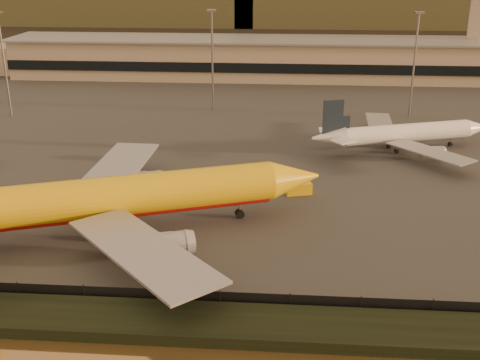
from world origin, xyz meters
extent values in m
plane|color=black|center=(0.00, 0.00, 0.00)|extent=(900.00, 900.00, 0.00)
cube|color=black|center=(0.00, -17.00, 0.70)|extent=(320.00, 7.00, 1.40)
cube|color=#2D2D2D|center=(0.00, 95.00, 0.10)|extent=(320.00, 220.00, 0.20)
cube|color=black|center=(0.00, -13.00, 1.30)|extent=(300.00, 0.05, 2.20)
cube|color=tan|center=(0.00, 125.00, 6.20)|extent=(160.00, 22.00, 12.00)
cube|color=black|center=(0.00, 113.80, 5.20)|extent=(160.00, 0.60, 3.00)
cube|color=gray|center=(0.00, 125.00, 12.50)|extent=(164.00, 24.00, 0.60)
cylinder|color=tan|center=(70.00, 131.00, 15.20)|extent=(6.40, 6.40, 30.00)
cylinder|color=slate|center=(-60.00, 70.00, 12.70)|extent=(0.50, 0.50, 25.00)
cylinder|color=slate|center=(-10.00, 80.00, 12.70)|extent=(0.50, 0.50, 25.00)
cube|color=slate|center=(-10.00, 80.00, 25.40)|extent=(2.20, 2.20, 0.40)
cylinder|color=slate|center=(40.00, 78.00, 12.70)|extent=(0.50, 0.50, 25.00)
cube|color=slate|center=(40.00, 78.00, 25.40)|extent=(2.20, 2.20, 0.40)
cylinder|color=#E2AD0B|center=(-12.46, 7.06, 5.84)|extent=(40.61, 19.97, 5.94)
cylinder|color=red|center=(-12.46, 7.06, 4.80)|extent=(39.08, 18.35, 4.63)
cone|color=#E2AD0B|center=(10.55, 15.67, 5.84)|extent=(9.57, 8.37, 5.94)
cube|color=gray|center=(-19.07, 21.49, 4.80)|extent=(8.67, 25.91, 0.36)
cylinder|color=gray|center=(-15.05, 18.88, 3.17)|extent=(7.57, 5.46, 3.27)
cube|color=gray|center=(-7.99, -8.16, 4.80)|extent=(23.27, 24.36, 0.36)
cylinder|color=gray|center=(-6.66, -3.55, 3.17)|extent=(7.57, 5.46, 3.27)
cylinder|color=black|center=(2.25, 12.57, 0.85)|extent=(1.59, 1.43, 1.31)
cylinder|color=slate|center=(2.25, 12.57, 1.54)|extent=(0.23, 0.23, 2.67)
cylinder|color=black|center=(-15.54, 3.06, 0.85)|extent=(1.59, 1.43, 1.31)
cylinder|color=slate|center=(-15.54, 3.06, 1.54)|extent=(0.23, 0.23, 2.67)
cylinder|color=black|center=(-17.41, 8.07, 0.85)|extent=(1.59, 1.43, 1.31)
cylinder|color=slate|center=(-17.41, 8.07, 1.54)|extent=(0.23, 0.23, 2.67)
cylinder|color=white|center=(34.00, 49.46, 3.85)|extent=(27.44, 12.35, 3.84)
cylinder|color=gray|center=(34.00, 49.46, 3.18)|extent=(26.45, 11.30, 2.99)
cone|color=white|center=(49.67, 54.66, 3.85)|extent=(6.31, 5.34, 3.84)
cone|color=white|center=(17.61, 44.02, 4.13)|extent=(7.77, 5.82, 3.84)
cube|color=black|center=(18.33, 44.26, 8.36)|extent=(4.10, 1.62, 6.72)
cube|color=white|center=(17.85, 48.14, 4.42)|extent=(3.86, 3.67, 0.23)
cube|color=white|center=(20.27, 40.86, 4.42)|extent=(5.25, 5.21, 0.23)
cube|color=gray|center=(29.95, 59.24, 3.18)|extent=(6.46, 17.58, 0.23)
cylinder|color=gray|center=(32.59, 57.38, 2.12)|extent=(5.04, 3.45, 2.11)
cube|color=gray|center=(36.60, 39.20, 3.18)|extent=(15.28, 16.64, 0.23)
cylinder|color=gray|center=(37.60, 42.26, 2.12)|extent=(5.04, 3.45, 2.11)
cylinder|color=black|center=(44.02, 52.78, 0.62)|extent=(1.01, 0.90, 0.84)
cylinder|color=slate|center=(44.02, 52.78, 1.06)|extent=(0.20, 0.20, 1.73)
cylinder|color=black|center=(31.81, 46.91, 0.62)|extent=(1.01, 0.90, 0.84)
cylinder|color=slate|center=(31.81, 46.91, 1.06)|extent=(0.20, 0.20, 1.73)
cylinder|color=black|center=(30.72, 50.19, 0.62)|extent=(1.01, 0.90, 0.84)
cylinder|color=slate|center=(30.72, 50.19, 1.06)|extent=(0.20, 0.20, 1.73)
cube|color=#E2AD0B|center=(11.47, 23.07, 1.18)|extent=(4.72, 3.04, 1.96)
cube|color=white|center=(-21.98, 38.40, 1.15)|extent=(4.57, 2.85, 1.91)
camera|label=1|loc=(8.92, -72.41, 38.73)|focal=45.00mm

